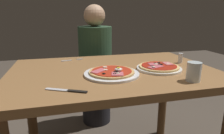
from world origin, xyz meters
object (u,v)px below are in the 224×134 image
(water_glass_near, at_px, (194,73))
(knife, at_px, (69,91))
(pizza_across_left, at_px, (159,67))
(dining_table, at_px, (113,88))
(fork, at_px, (70,60))
(diner_person, at_px, (96,69))
(pizza_foreground, at_px, (112,73))
(salt_shaker, at_px, (180,58))

(water_glass_near, distance_m, knife, 0.61)
(pizza_across_left, height_order, water_glass_near, water_glass_near)
(dining_table, distance_m, knife, 0.42)
(fork, distance_m, diner_person, 0.56)
(dining_table, bearing_deg, pizza_foreground, -110.05)
(dining_table, xyz_separation_m, salt_shaker, (0.48, 0.04, 0.15))
(pizza_foreground, xyz_separation_m, knife, (-0.24, -0.19, -0.01))
(salt_shaker, bearing_deg, pizza_foreground, -164.04)
(pizza_foreground, relative_size, pizza_across_left, 1.13)
(pizza_foreground, relative_size, salt_shaker, 4.56)
(dining_table, bearing_deg, water_glass_near, -42.75)
(salt_shaker, bearing_deg, water_glass_near, -113.49)
(pizza_foreground, bearing_deg, diner_person, 86.40)
(fork, height_order, diner_person, diner_person)
(water_glass_near, height_order, knife, water_glass_near)
(salt_shaker, bearing_deg, dining_table, -174.70)
(fork, relative_size, salt_shaker, 2.34)
(water_glass_near, xyz_separation_m, knife, (-0.61, 0.02, -0.04))
(water_glass_near, bearing_deg, dining_table, 137.25)
(dining_table, relative_size, fork, 7.82)
(pizza_foreground, bearing_deg, salt_shaker, 15.96)
(dining_table, distance_m, water_glass_near, 0.48)
(pizza_across_left, height_order, knife, pizza_across_left)
(dining_table, xyz_separation_m, fork, (-0.24, 0.30, 0.12))
(dining_table, xyz_separation_m, pizza_foreground, (-0.04, -0.10, 0.13))
(pizza_foreground, height_order, pizza_across_left, pizza_foreground)
(dining_table, distance_m, pizza_across_left, 0.31)
(knife, xyz_separation_m, diner_person, (0.29, 1.05, -0.21))
(water_glass_near, bearing_deg, salt_shaker, 66.51)
(fork, bearing_deg, salt_shaker, -19.44)
(pizza_foreground, height_order, salt_shaker, salt_shaker)
(water_glass_near, relative_size, knife, 0.53)
(water_glass_near, relative_size, diner_person, 0.08)
(pizza_across_left, relative_size, diner_person, 0.23)
(pizza_across_left, xyz_separation_m, salt_shaker, (0.22, 0.11, 0.02))
(pizza_foreground, distance_m, knife, 0.30)
(pizza_foreground, xyz_separation_m, fork, (-0.20, 0.41, -0.01))
(pizza_across_left, bearing_deg, salt_shaker, 27.30)
(pizza_foreground, bearing_deg, pizza_across_left, 7.02)
(fork, bearing_deg, dining_table, -51.23)
(pizza_across_left, height_order, salt_shaker, salt_shaker)
(fork, bearing_deg, diner_person, 60.49)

